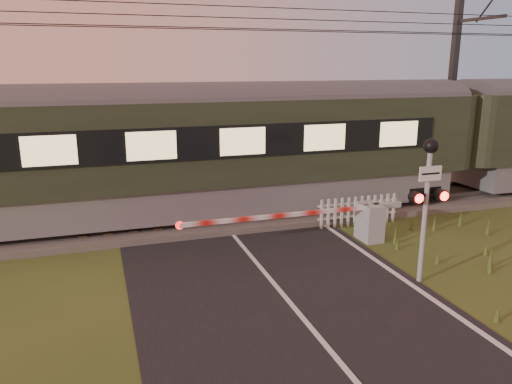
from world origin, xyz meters
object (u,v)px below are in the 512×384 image
object	(u,v)px
boom_gate	(360,221)
catenary_mast	(453,80)
train	(452,136)
picket_fence	(358,211)
crossing_signal	(428,186)

from	to	relation	value
boom_gate	catenary_mast	xyz separation A→B (m)	(6.82, 5.31, 3.40)
train	catenary_mast	xyz separation A→B (m)	(1.67, 2.23, 1.80)
train	catenary_mast	world-z (taller)	catenary_mast
picket_fence	train	bearing A→B (deg)	22.59
train	boom_gate	world-z (taller)	train
train	catenary_mast	distance (m)	3.32
train	crossing_signal	xyz separation A→B (m)	(-5.21, -5.76, -0.02)
crossing_signal	picket_fence	world-z (taller)	crossing_signal
train	catenary_mast	bearing A→B (deg)	53.29
boom_gate	crossing_signal	distance (m)	3.12
crossing_signal	picket_fence	size ratio (longest dim) A/B	1.22
catenary_mast	picket_fence	bearing A→B (deg)	-146.42
crossing_signal	boom_gate	bearing A→B (deg)	88.85
train	crossing_signal	world-z (taller)	train
boom_gate	picket_fence	xyz separation A→B (m)	(0.60, 1.18, -0.11)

